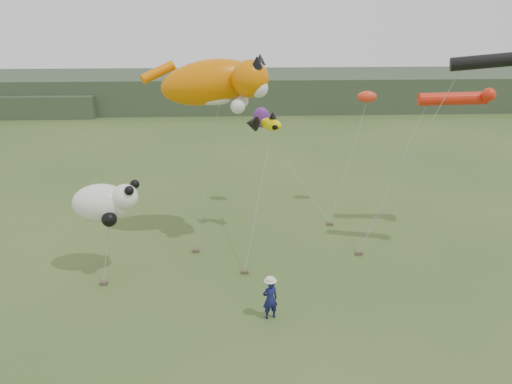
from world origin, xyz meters
TOP-DOWN VIEW (x-y plane):
  - ground at (0.00, 0.00)m, footprint 120.00×120.00m
  - headland at (-3.11, 44.69)m, footprint 90.00×13.00m
  - festival_attendant at (-0.71, 0.06)m, footprint 0.73×0.58m
  - sandbag_anchors at (-1.24, 5.39)m, footprint 12.70×6.26m
  - cat_kite at (-2.80, 7.44)m, footprint 6.38×3.40m
  - fish_kite at (-0.50, 8.26)m, footprint 2.14×1.40m
  - tube_kites at (9.65, 6.72)m, footprint 3.71×4.35m
  - panda_kite at (-8.00, 4.24)m, footprint 3.10×2.01m
  - misc_kites at (1.95, 11.91)m, footprint 7.23×1.07m

SIDE VIEW (x-z plane):
  - ground at x=0.00m, z-range 0.00..0.00m
  - sandbag_anchors at x=-1.24m, z-range 0.00..0.16m
  - festival_attendant at x=-0.71m, z-range 0.00..1.76m
  - headland at x=-3.11m, z-range -0.08..3.92m
  - panda_kite at x=-8.00m, z-range 2.58..4.51m
  - misc_kites at x=1.95m, z-range 5.09..7.29m
  - fish_kite at x=-0.50m, z-range 5.71..6.73m
  - cat_kite at x=-2.80m, z-range 7.02..9.90m
  - tube_kites at x=9.65m, z-range 6.91..10.11m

